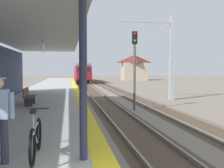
# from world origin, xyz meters

# --- Properties ---
(station_platform) EXTENTS (5.00, 80.00, 0.91)m
(station_platform) POSITION_xyz_m (-2.50, 16.00, 0.45)
(station_platform) COLOR #A8A8A3
(station_platform) RESTS_ON ground
(track_pair_nearest_platform) EXTENTS (2.34, 120.00, 0.16)m
(track_pair_nearest_platform) POSITION_xyz_m (1.90, 20.00, 0.05)
(track_pair_nearest_platform) COLOR #4C3D2D
(track_pair_nearest_platform) RESTS_ON ground
(track_pair_middle) EXTENTS (2.34, 120.00, 0.16)m
(track_pair_middle) POSITION_xyz_m (5.30, 20.00, 0.05)
(track_pair_middle) COLOR #4C3D2D
(track_pair_middle) RESTS_ON ground
(approaching_train) EXTENTS (2.93, 19.60, 4.76)m
(approaching_train) POSITION_xyz_m (1.90, 55.72, 2.18)
(approaching_train) COLOR maroon
(approaching_train) RESTS_ON ground
(bicycle_beside_commuter) EXTENTS (0.48, 1.82, 1.04)m
(bicycle_beside_commuter) POSITION_xyz_m (-1.62, 2.42, 1.29)
(bicycle_beside_commuter) COLOR black
(bicycle_beside_commuter) RESTS_ON station_platform
(rail_signal_post) EXTENTS (0.32, 0.34, 5.20)m
(rail_signal_post) POSITION_xyz_m (3.36, 14.09, 3.19)
(rail_signal_post) COLOR #4C4C4C
(rail_signal_post) RESTS_ON ground
(catenary_pylon_far_side) EXTENTS (5.00, 0.40, 7.50)m
(catenary_pylon_far_side) POSITION_xyz_m (7.88, 19.82, 3.60)
(catenary_pylon_far_side) COLOR #9EA3A8
(catenary_pylon_far_side) RESTS_ON ground
(platform_bench) EXTENTS (0.45, 1.60, 0.88)m
(platform_bench) POSITION_xyz_m (-2.96, 10.93, 1.37)
(platform_bench) COLOR brown
(platform_bench) RESTS_ON station_platform
(distant_trackside_house) EXTENTS (6.60, 5.28, 6.40)m
(distant_trackside_house) POSITION_xyz_m (15.46, 63.36, 3.34)
(distant_trackside_house) COLOR tan
(distant_trackside_house) RESTS_ON ground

